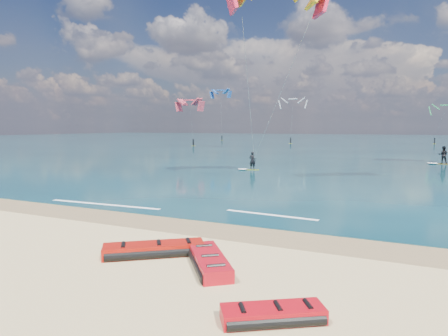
% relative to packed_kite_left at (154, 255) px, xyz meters
% --- Properties ---
extents(ground, '(320.00, 320.00, 0.00)m').
position_rel_packed_kite_left_xyz_m(ground, '(-3.24, 40.66, 0.00)').
color(ground, tan).
rests_on(ground, ground).
extents(wet_sand_strip, '(320.00, 2.40, 0.01)m').
position_rel_packed_kite_left_xyz_m(wet_sand_strip, '(-3.24, 3.66, 0.00)').
color(wet_sand_strip, brown).
rests_on(wet_sand_strip, ground).
extents(sea, '(320.00, 200.00, 0.04)m').
position_rel_packed_kite_left_xyz_m(sea, '(-3.24, 104.66, 0.02)').
color(sea, '#092732').
rests_on(sea, ground).
extents(packed_kite_left, '(3.45, 3.02, 0.45)m').
position_rel_packed_kite_left_xyz_m(packed_kite_left, '(0.00, 0.00, 0.00)').
color(packed_kite_left, '#AD1209').
rests_on(packed_kite_left, ground).
extents(packed_kite_mid, '(2.82, 3.14, 0.44)m').
position_rel_packed_kite_left_xyz_m(packed_kite_mid, '(2.10, -0.24, 0.00)').
color(packed_kite_mid, red).
rests_on(packed_kite_mid, ground).
extents(packed_kite_right, '(2.55, 2.14, 0.37)m').
position_rel_packed_kite_left_xyz_m(packed_kite_right, '(4.79, -2.56, 0.00)').
color(packed_kite_right, '#BC0813').
rests_on(packed_kite_right, ground).
extents(kitesurfer_main, '(10.43, 10.20, 15.27)m').
position_rel_packed_kite_left_xyz_m(kitesurfer_main, '(-3.67, 20.77, 7.77)').
color(kitesurfer_main, '#9AC016').
rests_on(kitesurfer_main, sea).
extents(shoreline_foam, '(14.30, 1.88, 0.01)m').
position_rel_packed_kite_left_xyz_m(shoreline_foam, '(-3.63, 6.18, 0.04)').
color(shoreline_foam, white).
rests_on(shoreline_foam, ground).
extents(distant_kites, '(80.58, 36.37, 14.24)m').
position_rel_packed_kite_left_xyz_m(distant_kites, '(-11.84, 79.21, 5.41)').
color(distant_kites, '#929199').
rests_on(distant_kites, ground).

